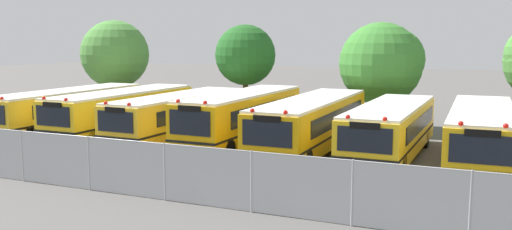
{
  "coord_description": "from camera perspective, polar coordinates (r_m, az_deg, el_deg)",
  "views": [
    {
      "loc": [
        11.68,
        -24.65,
        5.27
      ],
      "look_at": [
        0.79,
        0.0,
        1.6
      ],
      "focal_mm": 38.99,
      "sensor_mm": 36.0,
      "label": 1
    }
  ],
  "objects": [
    {
      "name": "school_bus_1",
      "position": [
        31.5,
        -13.49,
        0.43
      ],
      "size": [
        2.76,
        10.53,
        2.6
      ],
      "rotation": [
        0.0,
        0.0,
        3.12
      ],
      "color": "yellow",
      "rests_on": "ground_plane"
    },
    {
      "name": "school_bus_6",
      "position": [
        24.88,
        22.13,
        -1.83
      ],
      "size": [
        2.84,
        11.04,
        2.6
      ],
      "rotation": [
        0.0,
        0.0,
        3.17
      ],
      "color": "yellow",
      "rests_on": "ground_plane"
    },
    {
      "name": "school_bus_0",
      "position": [
        33.54,
        -18.67,
        0.63
      ],
      "size": [
        2.56,
        10.87,
        2.55
      ],
      "rotation": [
        0.0,
        0.0,
        3.13
      ],
      "color": "yellow",
      "rests_on": "ground_plane"
    },
    {
      "name": "tree_2",
      "position": [
        33.39,
        13.05,
        5.27
      ],
      "size": [
        4.89,
        4.84,
        6.28
      ],
      "color": "#4C3823",
      "rests_on": "ground_plane"
    },
    {
      "name": "tree_0",
      "position": [
        41.38,
        -14.35,
        6.1
      ],
      "size": [
        4.86,
        4.86,
        6.65
      ],
      "color": "#4C3823",
      "rests_on": "ground_plane"
    },
    {
      "name": "school_bus_5",
      "position": [
        25.37,
        13.65,
        -1.38
      ],
      "size": [
        2.61,
        10.26,
        2.54
      ],
      "rotation": [
        0.0,
        0.0,
        3.13
      ],
      "color": "yellow",
      "rests_on": "ground_plane"
    },
    {
      "name": "school_bus_2",
      "position": [
        29.36,
        -7.91,
        -0.01
      ],
      "size": [
        2.69,
        10.42,
        2.54
      ],
      "rotation": [
        0.0,
        0.0,
        3.11
      ],
      "color": "yellow",
      "rests_on": "ground_plane"
    },
    {
      "name": "school_bus_3",
      "position": [
        27.57,
        -1.43,
        -0.18
      ],
      "size": [
        2.53,
        10.23,
        2.79
      ],
      "rotation": [
        0.0,
        0.0,
        3.13
      ],
      "color": "#EAA80C",
      "rests_on": "ground_plane"
    },
    {
      "name": "chainlink_fence",
      "position": [
        19.42,
        -13.23,
        -5.16
      ],
      "size": [
        28.21,
        0.07,
        1.93
      ],
      "color": "#9EA0A3",
      "rests_on": "ground_plane"
    },
    {
      "name": "school_bus_4",
      "position": [
        26.16,
        5.75,
        -0.78
      ],
      "size": [
        2.61,
        11.35,
        2.66
      ],
      "rotation": [
        0.0,
        0.0,
        3.15
      ],
      "color": "#EAA80C",
      "rests_on": "ground_plane"
    },
    {
      "name": "tree_1",
      "position": [
        35.43,
        -1.24,
        6.16
      ],
      "size": [
        3.85,
        3.85,
        6.22
      ],
      "color": "#4C3823",
      "rests_on": "ground_plane"
    },
    {
      "name": "ground_plane",
      "position": [
        27.78,
        -1.5,
        -3.18
      ],
      "size": [
        160.0,
        160.0,
        0.0
      ],
      "primitive_type": "plane",
      "color": "#514F4C"
    }
  ]
}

